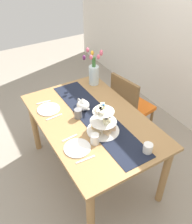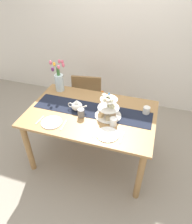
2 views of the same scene
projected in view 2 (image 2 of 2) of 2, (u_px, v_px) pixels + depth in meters
The scene contains 17 objects.
ground_plane at pixel (92, 157), 2.86m from camera, with size 8.00×8.00×0.00m, color gray.
room_wall_rear at pixel (122, 30), 3.27m from camera, with size 6.00×0.08×2.60m, color silver.
dining_table at pixel (91, 120), 2.46m from camera, with size 1.49×0.95×0.78m.
chair_left at pixel (88, 97), 3.16m from camera, with size 0.48×0.48×0.91m.
table_runner at pixel (92, 110), 2.43m from camera, with size 1.40×0.31×0.00m, color black.
tiered_cake_stand at pixel (108, 109), 2.28m from camera, with size 0.30×0.30×0.30m.
teapot at pixel (77, 106), 2.40m from camera, with size 0.24×0.13×0.14m.
tulip_vase at pixel (59, 80), 2.70m from camera, with size 0.18×0.27×0.43m.
cream_jug at pixel (146, 110), 2.35m from camera, with size 0.08×0.08×0.09m, color white.
dinner_plate_left at pixel (52, 122), 2.24m from camera, with size 0.23×0.23×0.01m, color white.
fork_left at pixel (40, 120), 2.28m from camera, with size 0.02×0.15×0.01m, color silver.
knife_left at pixel (64, 125), 2.21m from camera, with size 0.01×0.17×0.01m, color silver.
dinner_plate_right at pixel (108, 134), 2.09m from camera, with size 0.23×0.23×0.01m, color white.
fork_right at pixel (94, 132), 2.13m from camera, with size 0.02×0.15×0.01m, color silver.
knife_right at pixel (122, 137), 2.06m from camera, with size 0.01×0.17×0.01m, color silver.
mug_grey at pixel (81, 113), 2.30m from camera, with size 0.08×0.08×0.10m, color slate.
mug_white_text at pixel (113, 122), 2.18m from camera, with size 0.08×0.08×0.10m, color white.
Camera 2 is at (0.62, -1.79, 2.23)m, focal length 32.83 mm.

